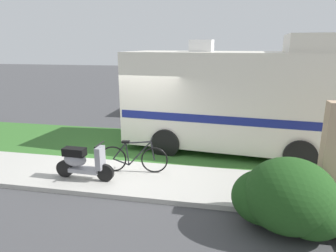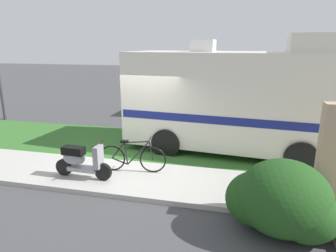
{
  "view_description": "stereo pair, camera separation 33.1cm",
  "coord_description": "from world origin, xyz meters",
  "px_view_note": "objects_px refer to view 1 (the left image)",
  "views": [
    {
      "loc": [
        2.6,
        -7.96,
        3.4
      ],
      "look_at": [
        0.97,
        0.3,
        1.1
      ],
      "focal_mm": 32.1,
      "sensor_mm": 36.0,
      "label": 1
    },
    {
      "loc": [
        2.93,
        -7.89,
        3.4
      ],
      "look_at": [
        0.97,
        0.3,
        1.1
      ],
      "focal_mm": 32.1,
      "sensor_mm": 36.0,
      "label": 2
    }
  ],
  "objects_px": {
    "scooter": "(82,162)",
    "bottle_spare": "(308,184)",
    "motorhome_rv": "(234,98)",
    "pickup_truck_near": "(202,97)",
    "bicycle": "(134,158)",
    "bottle_green": "(312,190)"
  },
  "relations": [
    {
      "from": "motorhome_rv",
      "to": "bottle_green",
      "type": "height_order",
      "value": "motorhome_rv"
    },
    {
      "from": "scooter",
      "to": "bottle_spare",
      "type": "xyz_separation_m",
      "value": [
        5.45,
        0.57,
        -0.36
      ]
    },
    {
      "from": "bottle_green",
      "to": "bicycle",
      "type": "bearing_deg",
      "value": 174.25
    },
    {
      "from": "motorhome_rv",
      "to": "bicycle",
      "type": "xyz_separation_m",
      "value": [
        -2.54,
        -2.59,
        -1.25
      ]
    },
    {
      "from": "bicycle",
      "to": "pickup_truck_near",
      "type": "relative_size",
      "value": 0.32
    },
    {
      "from": "bicycle",
      "to": "bottle_spare",
      "type": "distance_m",
      "value": 4.32
    },
    {
      "from": "scooter",
      "to": "bicycle",
      "type": "bearing_deg",
      "value": 29.47
    },
    {
      "from": "motorhome_rv",
      "to": "bicycle",
      "type": "bearing_deg",
      "value": -134.54
    },
    {
      "from": "bottle_green",
      "to": "bottle_spare",
      "type": "height_order",
      "value": "bottle_green"
    },
    {
      "from": "pickup_truck_near",
      "to": "bottle_green",
      "type": "relative_size",
      "value": 18.87
    },
    {
      "from": "pickup_truck_near",
      "to": "bottle_green",
      "type": "bearing_deg",
      "value": -67.84
    },
    {
      "from": "bottle_green",
      "to": "bottle_spare",
      "type": "bearing_deg",
      "value": 89.31
    },
    {
      "from": "scooter",
      "to": "bottle_spare",
      "type": "height_order",
      "value": "scooter"
    },
    {
      "from": "motorhome_rv",
      "to": "pickup_truck_near",
      "type": "relative_size",
      "value": 1.19
    },
    {
      "from": "scooter",
      "to": "bicycle",
      "type": "distance_m",
      "value": 1.31
    },
    {
      "from": "scooter",
      "to": "bottle_green",
      "type": "height_order",
      "value": "scooter"
    },
    {
      "from": "bicycle",
      "to": "bottle_green",
      "type": "bearing_deg",
      "value": -5.75
    },
    {
      "from": "pickup_truck_near",
      "to": "scooter",
      "type": "bearing_deg",
      "value": -106.16
    },
    {
      "from": "bicycle",
      "to": "bottle_spare",
      "type": "bearing_deg",
      "value": -1.05
    },
    {
      "from": "bicycle",
      "to": "bottle_spare",
      "type": "height_order",
      "value": "bicycle"
    },
    {
      "from": "scooter",
      "to": "bottle_spare",
      "type": "distance_m",
      "value": 5.49
    },
    {
      "from": "bicycle",
      "to": "pickup_truck_near",
      "type": "distance_m",
      "value": 7.4
    }
  ]
}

